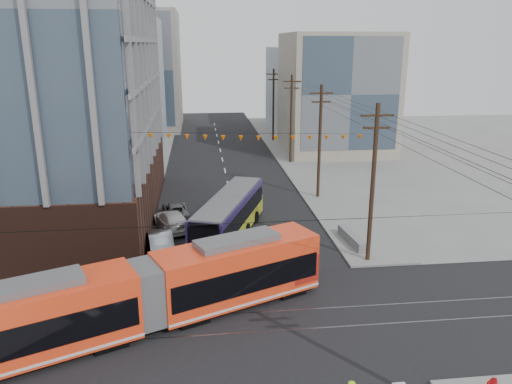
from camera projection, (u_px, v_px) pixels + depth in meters
ground at (269, 367)px, 23.53m from camera, size 160.00×160.00×0.00m
bg_bldg_nw_near at (95, 86)px, 68.57m from camera, size 18.00×16.00×18.00m
bg_bldg_ne_near at (336, 93)px, 68.68m from camera, size 14.00×14.00×16.00m
bg_bldg_nw_far at (134, 71)px, 87.65m from camera, size 16.00×18.00×20.00m
bg_bldg_ne_far at (316, 88)px, 88.22m from camera, size 16.00×16.00×14.00m
utility_pole_far at (273, 106)px, 76.18m from camera, size 0.30×0.30×11.00m
streetcar at (146, 295)px, 26.20m from camera, size 19.96×10.91×3.96m
city_bus at (229, 216)px, 38.91m from camera, size 6.61×12.30×3.44m
parked_car_silver at (160, 241)px, 36.41m from camera, size 2.45×5.03×1.59m
parked_car_white at (172, 220)px, 40.80m from camera, size 3.71×5.65×1.52m
parked_car_grey at (176, 210)px, 43.63m from camera, size 2.74×4.84×1.27m
jersey_barrier at (352, 239)px, 37.74m from camera, size 1.34×4.34×0.85m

